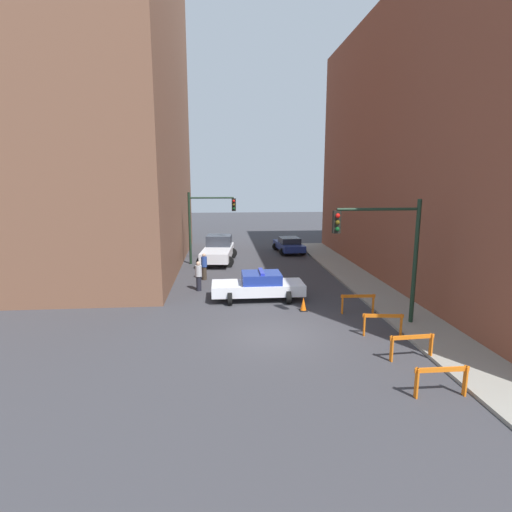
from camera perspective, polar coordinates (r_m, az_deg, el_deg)
The scene contains 16 objects.
ground_plane at distance 16.29m, azimuth 2.82°, elevation -11.10°, with size 120.00×120.00×0.00m, color #38383D.
sidewalk_right at distance 18.14m, azimuth 22.91°, elevation -9.45°, with size 2.40×44.00×0.12m.
building_corner_left at distance 31.22m, azimuth -25.13°, elevation 21.20°, with size 14.00×20.00×24.41m.
building_right at distance 27.77m, azimuth 29.94°, elevation 13.89°, with size 12.00×28.00×16.45m.
traffic_light_near at distance 17.19m, azimuth 18.49°, elevation 1.74°, with size 3.64×0.35×5.20m.
traffic_light_far at distance 29.12m, azimuth -7.33°, elevation 5.48°, with size 3.44×0.35×5.20m.
police_car at distance 20.57m, azimuth 0.37°, elevation -4.25°, with size 4.70×2.37×1.52m.
white_truck at distance 30.00m, azimuth -5.44°, elevation 0.88°, with size 3.00×5.58×1.90m.
parked_car_near at distance 33.84m, azimuth 4.73°, elevation 1.63°, with size 2.51×4.44×1.31m.
pedestrian_crossing at distance 22.32m, azimuth -8.20°, elevation -2.79°, with size 0.37×0.37×1.66m.
pedestrian_corner at distance 24.70m, azimuth -7.42°, elevation -1.44°, with size 0.44×0.44×1.66m.
barrier_front at distance 12.89m, azimuth 24.97°, elevation -15.35°, with size 1.60×0.16×0.90m.
barrier_mid at distance 14.89m, azimuth 21.36°, elevation -11.50°, with size 1.60×0.25×0.90m.
barrier_back at distance 16.68m, azimuth 17.67°, elevation -8.83°, with size 1.59×0.33×0.90m.
barrier_corner at distance 19.05m, azimuth 14.36°, elevation -6.18°, with size 1.60×0.22×0.90m.
traffic_cone at distance 19.05m, azimuth 6.79°, elevation -6.85°, with size 0.36×0.36×0.66m.
Camera 1 is at (-2.07, -14.97, 6.10)m, focal length 28.00 mm.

